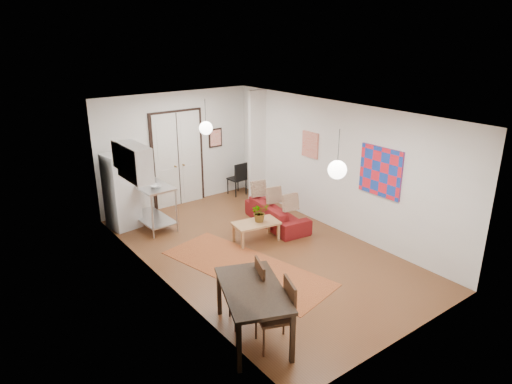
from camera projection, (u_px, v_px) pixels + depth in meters
floor at (260, 251)px, 9.42m from camera, size 7.00×7.00×0.00m
ceiling at (260, 111)px, 8.44m from camera, size 4.20×7.00×0.02m
wall_back at (177, 150)px, 11.57m from camera, size 4.20×0.02×2.90m
wall_front at (413, 250)px, 6.29m from camera, size 4.20×0.02×2.90m
wall_left at (162, 209)px, 7.75m from camera, size 0.02×7.00×2.90m
wall_right at (335, 167)px, 10.12m from camera, size 0.02×7.00×2.90m
double_doors at (178, 159)px, 11.62m from camera, size 1.44×0.06×2.50m
stub_partition at (257, 146)px, 11.90m from camera, size 0.50×0.10×2.90m
wall_cabinet at (134, 162)px, 8.83m from camera, size 0.35×1.00×0.70m
painting_popart at (381, 172)px, 9.09m from camera, size 0.05×1.00×1.00m
painting_abstract at (310, 145)px, 10.59m from camera, size 0.05×0.50×0.60m
poster_back at (216, 138)px, 12.15m from camera, size 0.40×0.03×0.50m
print_left at (117, 156)px, 9.10m from camera, size 0.03×0.44×0.54m
pendant_back at (206, 128)px, 10.17m from camera, size 0.30×0.30×0.80m
pendant_front at (337, 170)px, 7.15m from camera, size 0.30×0.30×0.80m
kilim_rug at (246, 268)px, 8.76m from camera, size 2.06×3.67×0.01m
sofa at (277, 214)px, 10.64m from camera, size 1.93×0.97×0.54m
coffee_table at (256, 225)px, 9.78m from camera, size 1.05×0.69×0.43m
potted_plant at (260, 212)px, 9.74m from camera, size 0.43×0.38×0.42m
kitchen_counter at (151, 198)px, 10.42m from camera, size 0.72×1.37×1.03m
bowl at (155, 186)px, 10.07m from camera, size 0.25×0.25×0.06m
soap_bottle at (143, 177)px, 10.43m from camera, size 0.10×0.10×0.21m
fridge at (121, 191)px, 10.32m from camera, size 0.70×0.70×1.74m
dining_table at (253, 294)px, 6.58m from camera, size 1.34×1.69×0.82m
dining_chair_near at (242, 286)px, 7.04m from camera, size 0.63×0.76×1.02m
dining_chair_far at (270, 307)px, 6.51m from camera, size 0.63×0.76×1.02m
black_side_chair at (235, 175)px, 12.58m from camera, size 0.44×0.44×0.92m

